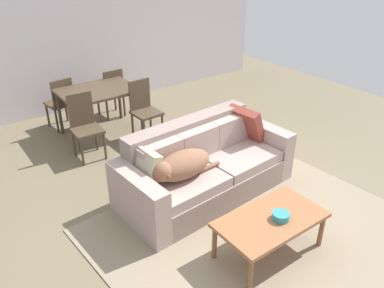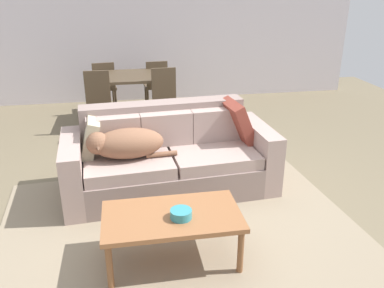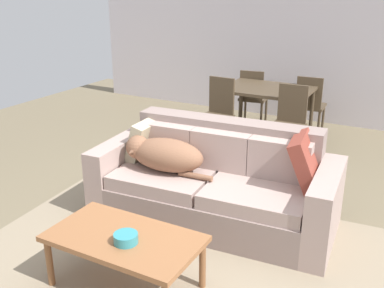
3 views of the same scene
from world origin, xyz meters
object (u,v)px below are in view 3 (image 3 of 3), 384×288
Objects in this scene: coffee_table at (124,242)px; throw_pillow_by_right_arm at (307,163)px; couch at (216,185)px; dog_on_left_cushion at (163,154)px; dining_chair_near_right at (289,120)px; throw_pillow_by_left_arm at (143,140)px; dining_table at (267,93)px; dining_chair_far_right at (310,103)px; bowl_on_coffee_table at (126,238)px; dining_chair_far_left at (253,95)px; dining_chair_near_left at (218,111)px.

throw_pillow_by_right_arm is at bearing 55.86° from coffee_table.
couch is 2.53× the size of dog_on_left_cushion.
dining_chair_near_right is (-0.64, 1.63, -0.16)m from throw_pillow_by_right_arm.
throw_pillow_by_left_arm is 0.33× the size of dining_table.
dining_table is 1.33× the size of dining_chair_far_right.
throw_pillow_by_left_arm is at bearing -101.67° from dining_table.
throw_pillow_by_left_arm is at bearing 175.91° from couch.
dining_chair_near_right reaches higher than bowl_on_coffee_table.
dog_on_left_cushion is 5.27× the size of bowl_on_coffee_table.
dining_chair_far_right is (0.19, 4.15, 0.02)m from bowl_on_coffee_table.
dining_chair_far_right reaches higher than dining_chair_far_left.
dining_chair_far_left reaches higher than dog_on_left_cushion.
dining_chair_far_left is (-0.76, 2.88, 0.14)m from couch.
dining_table is 1.33× the size of dining_chair_far_left.
dining_chair_near_left is 1.08× the size of dining_chair_far_left.
throw_pillow_by_left_arm is 2.00m from dining_chair_near_right.
throw_pillow_by_left_arm reaches higher than dog_on_left_cushion.
dining_table is 0.76m from dining_chair_near_right.
coffee_table is 1.24× the size of dining_chair_far_right.
couch is 2.40× the size of dining_chair_near_left.
dining_table is at bearing 94.28° from bowl_on_coffee_table.
dining_table is at bearing 78.33° from throw_pillow_by_left_arm.
bowl_on_coffee_table is (0.06, -0.06, 0.08)m from coffee_table.
dining_chair_far_left reaches higher than coffee_table.
couch is 0.57m from dog_on_left_cushion.
bowl_on_coffee_table is at bearing -74.75° from dog_on_left_cushion.
dining_chair_far_right is at bearing 103.81° from throw_pillow_by_right_arm.
dining_chair_near_left is at bearing 177.47° from dining_chair_near_right.
throw_pillow_by_left_arm is at bearing 69.00° from dining_chair_far_right.
dining_chair_far_left is (-0.43, 0.58, -0.20)m from dining_table.
throw_pillow_by_left_arm is (-0.81, 0.00, 0.30)m from couch.
dog_on_left_cushion is 0.39m from throw_pillow_by_left_arm.
couch is at bearing -171.83° from throw_pillow_by_right_arm.
dog_on_left_cushion is at bearing -27.08° from throw_pillow_by_left_arm.
bowl_on_coffee_table is at bearing -96.81° from dining_chair_near_right.
dining_chair_far_left reaches higher than bowl_on_coffee_table.
throw_pillow_by_right_arm is at bearing 8.95° from dog_on_left_cushion.
coffee_table is at bearing -99.86° from couch.
throw_pillow_by_right_arm is (0.80, 0.11, 0.34)m from couch.
throw_pillow_by_right_arm reaches higher than throw_pillow_by_left_arm.
throw_pillow_by_left_arm is at bearing -87.75° from dining_chair_near_left.
bowl_on_coffee_table is 0.18× the size of dining_chair_near_right.
throw_pillow_by_right_arm reaches higher than dining_chair_far_right.
throw_pillow_by_right_arm is 3.18m from dining_chair_far_left.
dining_chair_near_right reaches higher than dining_table.
throw_pillow_by_left_arm is at bearing 81.72° from dining_chair_far_left.
dining_table is 0.75m from dining_chair_far_left.
throw_pillow_by_right_arm is 0.50× the size of dining_chair_near_left.
bowl_on_coffee_table is 3.15m from dining_chair_near_left.
dining_chair_far_right is (-0.67, 2.72, -0.20)m from throw_pillow_by_right_arm.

